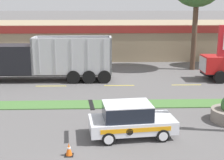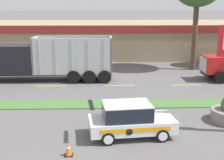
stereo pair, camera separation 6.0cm
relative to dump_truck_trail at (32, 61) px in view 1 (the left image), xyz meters
The scene contains 8 objects.
grass_verge 8.52m from the dump_truck_trail, 53.24° to the right, with size 120.00×1.68×0.06m, color #477538.
centre_line_4 3.09m from the dump_truck_trail, 45.56° to the right, with size 2.40×0.14×0.01m, color yellow.
centre_line_5 7.64m from the dump_truck_trail, 14.47° to the right, with size 2.40×0.14×0.01m, color yellow.
centre_line_6 12.87m from the dump_truck_trail, ahead, with size 2.40×0.14×0.01m, color yellow.
dump_truck_trail is the anchor object (origin of this frame).
rally_car 13.70m from the dump_truck_trail, 58.12° to the right, with size 4.32×2.35×1.71m.
traffic_cone 14.35m from the dump_truck_trail, 71.92° to the right, with size 0.37×0.37×0.57m.
store_building_backdrop 15.65m from the dump_truck_trail, 66.02° to the left, with size 40.77×12.10×4.07m.
Camera 1 is at (0.86, -8.83, 6.30)m, focal length 50.00 mm.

